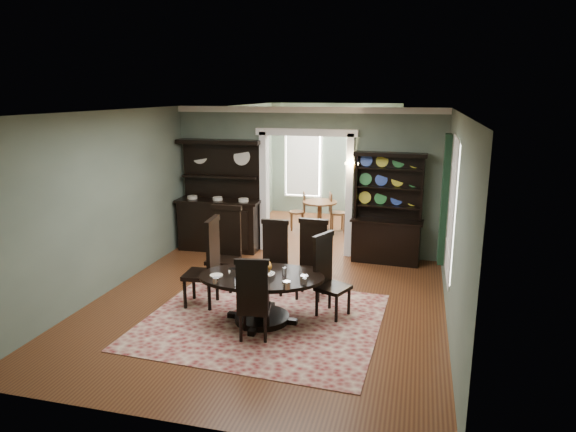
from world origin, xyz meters
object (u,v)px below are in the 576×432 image
Objects in this scene: welsh_dresser at (387,223)px; dining_table at (262,290)px; parlor_table at (320,212)px; sideboard at (220,212)px.

dining_table is at bearing -112.09° from welsh_dresser.
welsh_dresser is at bearing -46.52° from parlor_table.
welsh_dresser is (1.56, 3.26, 0.28)m from dining_table.
sideboard is 2.84× the size of parlor_table.
welsh_dresser is at bearing 54.91° from dining_table.
dining_table is 3.77m from sideboard.
dining_table is 2.41× the size of parlor_table.
dining_table is 3.63m from welsh_dresser.
parlor_table is (-0.13, 5.05, -0.00)m from dining_table.
sideboard is at bearing -134.80° from parlor_table.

